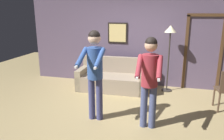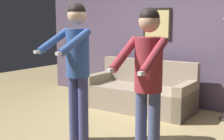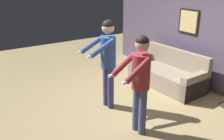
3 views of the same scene
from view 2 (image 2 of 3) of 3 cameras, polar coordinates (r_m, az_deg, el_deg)
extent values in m
plane|color=#A08B5D|center=(4.27, 0.47, -12.65)|extent=(12.00, 12.00, 0.00)
cube|color=#574960|center=(5.88, 12.68, 6.06)|extent=(6.40, 0.06, 2.60)
cube|color=black|center=(6.04, 8.23, 8.33)|extent=(0.57, 0.02, 0.59)
cube|color=#D3B973|center=(6.03, 8.17, 8.33)|extent=(0.49, 0.01, 0.51)
cube|color=gray|center=(5.62, 4.98, -5.13)|extent=(1.93, 0.91, 0.42)
cube|color=gray|center=(5.84, 6.71, -0.27)|extent=(1.90, 0.20, 0.45)
cube|color=gray|center=(6.06, -2.26, -3.31)|extent=(0.19, 0.85, 0.58)
cube|color=gray|center=(5.26, 13.38, -5.43)|extent=(0.19, 0.85, 0.58)
cylinder|color=#3B3E6F|center=(4.17, -7.00, -6.97)|extent=(0.13, 0.13, 0.86)
cylinder|color=#3B3E6F|center=(4.08, -5.27, -7.33)|extent=(0.13, 0.13, 0.86)
cylinder|color=#2D4C8C|center=(3.99, -6.32, 3.11)|extent=(0.30, 0.30, 0.61)
sphere|color=#D8AD8E|center=(3.97, -6.44, 9.95)|extent=(0.24, 0.24, 0.24)
sphere|color=black|center=(3.97, -6.45, 10.55)|extent=(0.23, 0.23, 0.23)
cylinder|color=#2D4C8C|center=(3.90, -10.59, 5.28)|extent=(0.11, 0.53, 0.31)
cube|color=white|center=(3.74, -13.14, 3.29)|extent=(0.05, 0.15, 0.04)
cylinder|color=#2D4C8C|center=(3.68, -6.75, 5.15)|extent=(0.11, 0.53, 0.31)
cube|color=white|center=(3.50, -9.28, 3.05)|extent=(0.05, 0.15, 0.04)
cylinder|color=#414A75|center=(3.54, 5.33, -10.22)|extent=(0.13, 0.13, 0.82)
cylinder|color=#414A75|center=(3.47, 7.68, -10.66)|extent=(0.13, 0.13, 0.82)
cylinder|color=maroon|center=(3.34, 6.70, 0.98)|extent=(0.30, 0.30, 0.58)
sphere|color=tan|center=(3.31, 6.85, 8.78)|extent=(0.23, 0.23, 0.23)
sphere|color=black|center=(3.31, 6.86, 9.47)|extent=(0.21, 0.21, 0.21)
cylinder|color=maroon|center=(3.22, 2.27, 2.96)|extent=(0.10, 0.48, 0.35)
cube|color=white|center=(3.06, 0.11, 0.05)|extent=(0.04, 0.15, 0.04)
cylinder|color=maroon|center=(3.06, 7.69, 2.56)|extent=(0.10, 0.48, 0.35)
cube|color=white|center=(2.89, 5.71, -0.53)|extent=(0.04, 0.15, 0.04)
camera|label=1|loc=(1.66, -92.67, 19.77)|focal=35.00mm
camera|label=3|loc=(1.65, 111.59, 33.28)|focal=40.00mm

